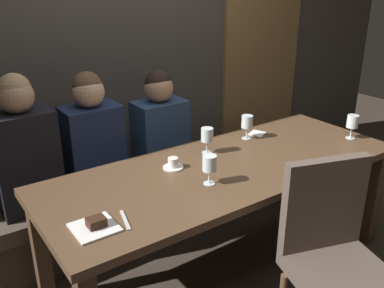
{
  "coord_description": "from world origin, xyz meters",
  "views": [
    {
      "loc": [
        -1.46,
        -1.73,
        1.79
      ],
      "look_at": [
        -0.12,
        0.19,
        0.84
      ],
      "focal_mm": 39.6,
      "sensor_mm": 36.0,
      "label": 1
    }
  ],
  "objects_px": {
    "wine_glass_far_left": "(352,123)",
    "chair_near_side": "(333,248)",
    "espresso_cup": "(173,164)",
    "banquette_bench": "(166,195)",
    "wine_glass_near_left": "(207,135)",
    "diner_redhead": "(24,148)",
    "dining_table": "(226,179)",
    "diner_bearded": "(92,135)",
    "dessert_plate": "(95,226)",
    "wine_glass_center_front": "(210,164)",
    "fork_on_table": "(125,220)",
    "diner_far_end": "(160,124)",
    "wine_glass_end_right": "(247,122)"
  },
  "relations": [
    {
      "from": "wine_glass_far_left",
      "to": "chair_near_side",
      "type": "bearing_deg",
      "value": -147.21
    },
    {
      "from": "espresso_cup",
      "to": "banquette_bench",
      "type": "bearing_deg",
      "value": 63.14
    },
    {
      "from": "wine_glass_near_left",
      "to": "espresso_cup",
      "type": "bearing_deg",
      "value": -167.33
    },
    {
      "from": "diner_redhead",
      "to": "dining_table",
      "type": "bearing_deg",
      "value": -35.7
    },
    {
      "from": "banquette_bench",
      "to": "diner_redhead",
      "type": "distance_m",
      "value": 1.14
    },
    {
      "from": "dining_table",
      "to": "diner_bearded",
      "type": "height_order",
      "value": "diner_bearded"
    },
    {
      "from": "banquette_bench",
      "to": "dessert_plate",
      "type": "height_order",
      "value": "dessert_plate"
    },
    {
      "from": "dessert_plate",
      "to": "wine_glass_near_left",
      "type": "bearing_deg",
      "value": 23.3
    },
    {
      "from": "banquette_bench",
      "to": "wine_glass_center_front",
      "type": "distance_m",
      "value": 1.06
    },
    {
      "from": "banquette_bench",
      "to": "dessert_plate",
      "type": "xyz_separation_m",
      "value": [
        -0.9,
        -0.88,
        0.53
      ]
    },
    {
      "from": "dining_table",
      "to": "diner_bearded",
      "type": "bearing_deg",
      "value": 126.14
    },
    {
      "from": "diner_redhead",
      "to": "fork_on_table",
      "type": "xyz_separation_m",
      "value": [
        0.2,
        -0.89,
        -0.1
      ]
    },
    {
      "from": "espresso_cup",
      "to": "wine_glass_center_front",
      "type": "bearing_deg",
      "value": -79.37
    },
    {
      "from": "dessert_plate",
      "to": "diner_redhead",
      "type": "bearing_deg",
      "value": 94.12
    },
    {
      "from": "dining_table",
      "to": "fork_on_table",
      "type": "relative_size",
      "value": 12.94
    },
    {
      "from": "diner_redhead",
      "to": "diner_far_end",
      "type": "bearing_deg",
      "value": 1.87
    },
    {
      "from": "banquette_bench",
      "to": "wine_glass_near_left",
      "type": "xyz_separation_m",
      "value": [
        0.02,
        -0.48,
        0.63
      ]
    },
    {
      "from": "dining_table",
      "to": "diner_redhead",
      "type": "distance_m",
      "value": 1.2
    },
    {
      "from": "chair_near_side",
      "to": "fork_on_table",
      "type": "bearing_deg",
      "value": 147.55
    },
    {
      "from": "chair_near_side",
      "to": "diner_bearded",
      "type": "relative_size",
      "value": 1.25
    },
    {
      "from": "wine_glass_center_front",
      "to": "wine_glass_near_left",
      "type": "distance_m",
      "value": 0.42
    },
    {
      "from": "banquette_bench",
      "to": "diner_far_end",
      "type": "distance_m",
      "value": 0.57
    },
    {
      "from": "chair_near_side",
      "to": "wine_glass_near_left",
      "type": "distance_m",
      "value": 0.99
    },
    {
      "from": "diner_redhead",
      "to": "wine_glass_near_left",
      "type": "bearing_deg",
      "value": -25.85
    },
    {
      "from": "diner_bearded",
      "to": "diner_redhead",
      "type": "bearing_deg",
      "value": -175.74
    },
    {
      "from": "diner_far_end",
      "to": "wine_glass_center_front",
      "type": "height_order",
      "value": "diner_far_end"
    },
    {
      "from": "dining_table",
      "to": "chair_near_side",
      "type": "height_order",
      "value": "chair_near_side"
    },
    {
      "from": "diner_redhead",
      "to": "fork_on_table",
      "type": "distance_m",
      "value": 0.91
    },
    {
      "from": "diner_redhead",
      "to": "wine_glass_end_right",
      "type": "height_order",
      "value": "diner_redhead"
    },
    {
      "from": "banquette_bench",
      "to": "fork_on_table",
      "type": "relative_size",
      "value": 14.71
    },
    {
      "from": "chair_near_side",
      "to": "wine_glass_far_left",
      "type": "bearing_deg",
      "value": 32.79
    },
    {
      "from": "wine_glass_near_left",
      "to": "dessert_plate",
      "type": "xyz_separation_m",
      "value": [
        -0.91,
        -0.39,
        -0.1
      ]
    },
    {
      "from": "diner_far_end",
      "to": "espresso_cup",
      "type": "relative_size",
      "value": 6.1
    },
    {
      "from": "diner_redhead",
      "to": "wine_glass_near_left",
      "type": "distance_m",
      "value": 1.08
    },
    {
      "from": "espresso_cup",
      "to": "wine_glass_end_right",
      "type": "bearing_deg",
      "value": 9.35
    },
    {
      "from": "diner_far_end",
      "to": "fork_on_table",
      "type": "distance_m",
      "value": 1.18
    },
    {
      "from": "dining_table",
      "to": "wine_glass_end_right",
      "type": "relative_size",
      "value": 13.41
    },
    {
      "from": "diner_far_end",
      "to": "wine_glass_center_front",
      "type": "xyz_separation_m",
      "value": [
        -0.2,
        -0.85,
        0.06
      ]
    },
    {
      "from": "diner_far_end",
      "to": "chair_near_side",
      "type": "bearing_deg",
      "value": -86.26
    },
    {
      "from": "diner_far_end",
      "to": "espresso_cup",
      "type": "xyz_separation_m",
      "value": [
        -0.25,
        -0.57,
        -0.03
      ]
    },
    {
      "from": "banquette_bench",
      "to": "wine_glass_center_front",
      "type": "bearing_deg",
      "value": -105.33
    },
    {
      "from": "chair_near_side",
      "to": "espresso_cup",
      "type": "distance_m",
      "value": 0.96
    },
    {
      "from": "chair_near_side",
      "to": "dessert_plate",
      "type": "relative_size",
      "value": 5.16
    },
    {
      "from": "banquette_bench",
      "to": "wine_glass_near_left",
      "type": "bearing_deg",
      "value": -88.08
    },
    {
      "from": "banquette_bench",
      "to": "wine_glass_center_front",
      "type": "relative_size",
      "value": 15.24
    },
    {
      "from": "chair_near_side",
      "to": "wine_glass_near_left",
      "type": "height_order",
      "value": "chair_near_side"
    },
    {
      "from": "diner_far_end",
      "to": "fork_on_table",
      "type": "xyz_separation_m",
      "value": [
        -0.74,
        -0.92,
        -0.05
      ]
    },
    {
      "from": "wine_glass_far_left",
      "to": "dessert_plate",
      "type": "height_order",
      "value": "wine_glass_far_left"
    },
    {
      "from": "diner_redhead",
      "to": "espresso_cup",
      "type": "bearing_deg",
      "value": -38.35
    },
    {
      "from": "wine_glass_far_left",
      "to": "dessert_plate",
      "type": "distance_m",
      "value": 1.87
    }
  ]
}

